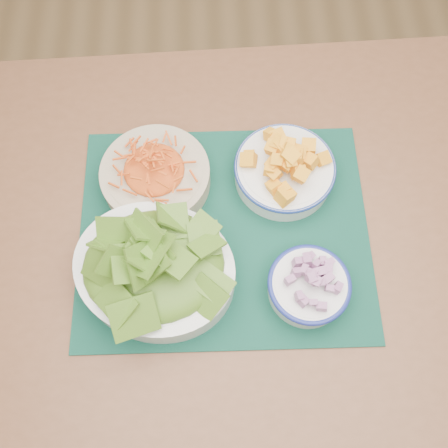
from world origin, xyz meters
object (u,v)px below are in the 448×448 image
(placemat, at_px, (224,231))
(carrot_bowl, at_px, (155,173))
(squash_bowl, at_px, (285,167))
(lettuce_bowl, at_px, (154,266))
(table, at_px, (257,263))
(onion_bowl, at_px, (309,285))

(placemat, xyz_separation_m, carrot_bowl, (-0.12, 0.10, 0.04))
(squash_bowl, distance_m, lettuce_bowl, 0.29)
(lettuce_bowl, bearing_deg, placemat, 53.78)
(table, relative_size, placemat, 2.70)
(carrot_bowl, xyz_separation_m, squash_bowl, (0.23, 0.00, 0.01))
(lettuce_bowl, bearing_deg, onion_bowl, 11.28)
(placemat, bearing_deg, squash_bowl, 42.64)
(table, xyz_separation_m, carrot_bowl, (-0.18, 0.13, 0.12))
(table, xyz_separation_m, squash_bowl, (0.05, 0.13, 0.13))
(carrot_bowl, bearing_deg, placemat, -40.45)
(table, height_order, onion_bowl, onion_bowl)
(table, relative_size, onion_bowl, 8.32)
(table, bearing_deg, onion_bowl, -51.52)
(placemat, distance_m, squash_bowl, 0.15)
(onion_bowl, bearing_deg, placemat, 139.22)
(placemat, height_order, squash_bowl, squash_bowl)
(table, bearing_deg, squash_bowl, 67.55)
(table, height_order, placemat, placemat)
(table, bearing_deg, carrot_bowl, 141.91)
(placemat, relative_size, carrot_bowl, 2.12)
(onion_bowl, bearing_deg, table, 130.32)
(placemat, xyz_separation_m, onion_bowl, (0.13, -0.11, 0.04))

